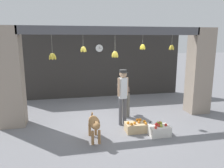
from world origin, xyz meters
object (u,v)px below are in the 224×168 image
at_px(dog, 94,124).
at_px(water_bottle, 150,126).
at_px(worker_stooping, 124,95).
at_px(shopkeeper, 123,93).
at_px(fruit_crate_oranges, 136,127).
at_px(wall_clock, 99,48).
at_px(fruit_crate_apples, 159,130).

xyz_separation_m(dog, water_bottle, (1.62, 0.28, -0.33)).
bearing_deg(worker_stooping, dog, -133.03).
bearing_deg(dog, shopkeeper, 130.01).
bearing_deg(dog, fruit_crate_oranges, 102.09).
distance_m(fruit_crate_oranges, water_bottle, 0.42).
xyz_separation_m(fruit_crate_oranges, water_bottle, (0.42, -0.02, -0.01)).
relative_size(dog, wall_clock, 2.92).
distance_m(fruit_crate_apples, wall_clock, 4.84).
xyz_separation_m(fruit_crate_apples, water_bottle, (-0.12, 0.36, -0.02)).
height_order(fruit_crate_oranges, fruit_crate_apples, fruit_crate_apples).
bearing_deg(water_bottle, worker_stooping, 106.47).
bearing_deg(dog, worker_stooping, 142.09).
bearing_deg(worker_stooping, fruit_crate_apples, -80.37).
relative_size(shopkeeper, wall_clock, 4.99).
bearing_deg(fruit_crate_apples, worker_stooping, 106.77).
height_order(dog, wall_clock, wall_clock).
relative_size(worker_stooping, fruit_crate_oranges, 1.78).
bearing_deg(worker_stooping, wall_clock, 92.34).
bearing_deg(water_bottle, wall_clock, 101.98).
bearing_deg(fruit_crate_apples, shopkeeper, 129.14).
bearing_deg(worker_stooping, shopkeeper, -114.05).
distance_m(fruit_crate_apples, water_bottle, 0.37).
bearing_deg(wall_clock, fruit_crate_apples, -77.52).
bearing_deg(dog, wall_clock, 167.51).
bearing_deg(fruit_crate_apples, water_bottle, 107.93).
distance_m(shopkeeper, water_bottle, 1.24).
bearing_deg(fruit_crate_oranges, fruit_crate_apples, -35.40).
bearing_deg(shopkeeper, wall_clock, -100.08).
bearing_deg(fruit_crate_oranges, shopkeeper, 112.76).
bearing_deg(shopkeeper, dog, 28.82).
height_order(fruit_crate_oranges, wall_clock, wall_clock).
relative_size(fruit_crate_apples, wall_clock, 1.60).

